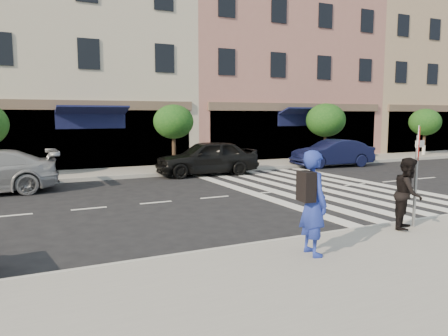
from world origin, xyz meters
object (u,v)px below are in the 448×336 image
Objects in this scene: stop_sign at (418,153)px; car_far_right at (332,153)px; car_far_mid at (207,157)px; photographer at (313,203)px; walker at (408,193)px.

stop_sign is 13.08m from car_far_right.
car_far_mid is at bearing -84.49° from car_far_right.
photographer is 1.19× the size of walker.
walker reaches higher than car_far_right.
photographer reaches higher than walker.
car_far_mid is (-0.05, 11.10, -0.17)m from walker.
car_far_mid is (3.00, 11.66, -0.32)m from photographer.
car_far_mid is at bearing 74.42° from stop_sign.
stop_sign reaches higher than photographer.
walker reaches higher than car_far_mid.
car_far_right is at bearing -34.68° from photographer.
car_far_right is at bearing 41.03° from stop_sign.
photographer is at bearing -35.61° from car_far_right.
stop_sign is 3.45m from photographer.
walker is at bearing 167.93° from stop_sign.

